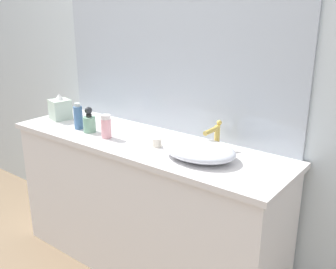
# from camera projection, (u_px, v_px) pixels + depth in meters

# --- Properties ---
(bathroom_wall_rear) EXTENTS (6.00, 0.06, 2.60)m
(bathroom_wall_rear) POSITION_uv_depth(u_px,v_px,m) (168.00, 50.00, 2.29)
(bathroom_wall_rear) COLOR silver
(bathroom_wall_rear) RESTS_ON ground
(vanity_counter) EXTENTS (1.73, 0.51, 0.83)m
(vanity_counter) POSITION_uv_depth(u_px,v_px,m) (144.00, 206.00, 2.32)
(vanity_counter) COLOR white
(vanity_counter) RESTS_ON ground
(wall_mirror_panel) EXTENTS (1.64, 0.01, 1.10)m
(wall_mirror_panel) POSITION_uv_depth(u_px,v_px,m) (170.00, 37.00, 2.21)
(wall_mirror_panel) COLOR #B2BCC6
(wall_mirror_panel) RESTS_ON vanity_counter
(sink_basin) EXTENTS (0.39, 0.28, 0.08)m
(sink_basin) POSITION_uv_depth(u_px,v_px,m) (199.00, 150.00, 1.92)
(sink_basin) COLOR silver
(sink_basin) RESTS_ON vanity_counter
(faucet) EXTENTS (0.03, 0.15, 0.15)m
(faucet) POSITION_uv_depth(u_px,v_px,m) (215.00, 133.00, 2.02)
(faucet) COLOR gold
(faucet) RESTS_ON vanity_counter
(soap_dispenser) EXTENTS (0.07, 0.07, 0.15)m
(soap_dispenser) POSITION_uv_depth(u_px,v_px,m) (89.00, 122.00, 2.32)
(soap_dispenser) COLOR gray
(soap_dispenser) RESTS_ON vanity_counter
(lotion_bottle) EXTENTS (0.05, 0.05, 0.16)m
(lotion_bottle) POSITION_uv_depth(u_px,v_px,m) (78.00, 117.00, 2.37)
(lotion_bottle) COLOR teal
(lotion_bottle) RESTS_ON vanity_counter
(perfume_bottle) EXTENTS (0.06, 0.06, 0.14)m
(perfume_bottle) POSITION_uv_depth(u_px,v_px,m) (106.00, 127.00, 2.21)
(perfume_bottle) COLOR pink
(perfume_bottle) RESTS_ON vanity_counter
(tissue_box) EXTENTS (0.15, 0.15, 0.17)m
(tissue_box) POSITION_uv_depth(u_px,v_px,m) (60.00, 108.00, 2.58)
(tissue_box) COLOR #ADC2AE
(tissue_box) RESTS_ON vanity_counter
(candle_jar) EXTENTS (0.05, 0.05, 0.05)m
(candle_jar) POSITION_uv_depth(u_px,v_px,m) (157.00, 142.00, 2.09)
(candle_jar) COLOR silver
(candle_jar) RESTS_ON vanity_counter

